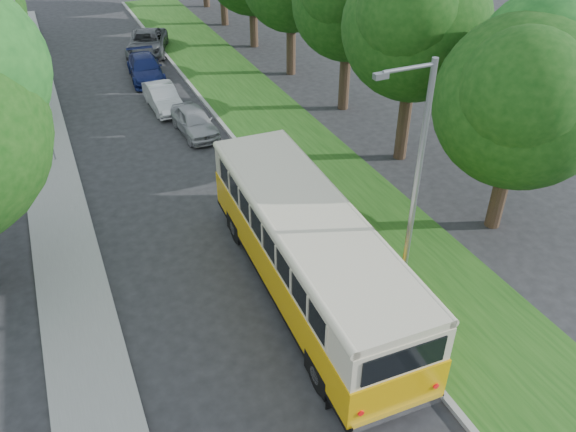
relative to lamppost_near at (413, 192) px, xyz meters
name	(u,v)px	position (x,y,z in m)	size (l,w,h in m)	color
ground	(240,299)	(-4.21, 2.50, -4.37)	(120.00, 120.00, 0.00)	#242426
curb	(281,196)	(-0.61, 7.50, -4.29)	(0.20, 70.00, 0.15)	gray
grass_verge	(332,185)	(1.74, 7.50, -4.30)	(4.50, 70.00, 0.13)	#1B4813
sidewalk	(65,248)	(-9.01, 7.50, -4.31)	(2.20, 70.00, 0.12)	gray
lamppost_near	(413,192)	(0.00, 0.00, 0.00)	(1.71, 0.16, 8.00)	gray
lamppost_far	(23,47)	(-8.91, 18.50, -0.25)	(1.71, 0.16, 7.50)	gray
warning_sign	(47,127)	(-8.71, 14.48, -2.66)	(0.56, 0.10, 2.50)	gray
vintage_bus	(308,253)	(-2.13, 1.91, -2.74)	(2.82, 10.95, 3.25)	#EEAC07
car_silver	(194,121)	(-2.10, 14.74, -3.71)	(1.55, 3.85, 1.31)	#A3A4A8
car_white	(163,97)	(-2.80, 18.36, -3.72)	(1.36, 3.91, 1.29)	silver
car_blue	(145,68)	(-2.68, 23.19, -3.69)	(1.89, 4.65, 1.35)	navy
car_grey	(147,43)	(-1.54, 27.96, -3.63)	(2.44, 5.29, 1.47)	#505357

